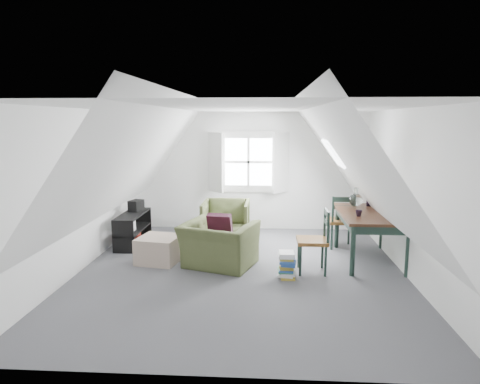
# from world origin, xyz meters

# --- Properties ---
(floor) EXTENTS (5.50, 5.50, 0.00)m
(floor) POSITION_xyz_m (0.00, 0.00, 0.00)
(floor) COLOR #505155
(floor) RESTS_ON ground
(ceiling) EXTENTS (5.50, 5.50, 0.00)m
(ceiling) POSITION_xyz_m (0.00, 0.00, 2.50)
(ceiling) COLOR white
(ceiling) RESTS_ON wall_back
(wall_back) EXTENTS (5.00, 0.00, 5.00)m
(wall_back) POSITION_xyz_m (0.00, 2.75, 1.25)
(wall_back) COLOR white
(wall_back) RESTS_ON ground
(wall_front) EXTENTS (5.00, 0.00, 5.00)m
(wall_front) POSITION_xyz_m (0.00, -2.75, 1.25)
(wall_front) COLOR white
(wall_front) RESTS_ON ground
(wall_left) EXTENTS (0.00, 5.50, 5.50)m
(wall_left) POSITION_xyz_m (-2.50, 0.00, 1.25)
(wall_left) COLOR white
(wall_left) RESTS_ON ground
(wall_right) EXTENTS (0.00, 5.50, 5.50)m
(wall_right) POSITION_xyz_m (2.50, 0.00, 1.25)
(wall_right) COLOR white
(wall_right) RESTS_ON ground
(slope_left) EXTENTS (3.19, 5.50, 4.48)m
(slope_left) POSITION_xyz_m (-1.55, 0.00, 1.78)
(slope_left) COLOR white
(slope_left) RESTS_ON wall_left
(slope_right) EXTENTS (3.19, 5.50, 4.48)m
(slope_right) POSITION_xyz_m (1.55, 0.00, 1.78)
(slope_right) COLOR white
(slope_right) RESTS_ON wall_right
(dormer_window) EXTENTS (1.71, 0.35, 1.30)m
(dormer_window) POSITION_xyz_m (0.00, 2.68, 1.45)
(dormer_window) COLOR white
(dormer_window) RESTS_ON wall_back
(skylight) EXTENTS (0.35, 0.75, 0.47)m
(skylight) POSITION_xyz_m (1.55, 1.30, 1.75)
(skylight) COLOR white
(skylight) RESTS_ON slope_right
(armchair_near) EXTENTS (1.34, 1.25, 0.71)m
(armchair_near) POSITION_xyz_m (-0.36, 0.26, 0.00)
(armchair_near) COLOR #444D29
(armchair_near) RESTS_ON floor
(armchair_far) EXTENTS (0.88, 0.91, 0.82)m
(armchair_far) POSITION_xyz_m (-0.38, 1.65, 0.00)
(armchair_far) COLOR #444D29
(armchair_far) RESTS_ON floor
(throw_pillow) EXTENTS (0.43, 0.29, 0.41)m
(throw_pillow) POSITION_xyz_m (-0.36, 0.41, 0.64)
(throw_pillow) COLOR #380F20
(throw_pillow) RESTS_ON armchair_near
(ottoman) EXTENTS (0.74, 0.74, 0.42)m
(ottoman) POSITION_xyz_m (-1.38, 0.41, 0.21)
(ottoman) COLOR tan
(ottoman) RESTS_ON floor
(dining_table) EXTENTS (0.99, 1.65, 0.82)m
(dining_table) POSITION_xyz_m (2.09, 0.69, 0.71)
(dining_table) COLOR #371F13
(dining_table) RESTS_ON floor
(demijohn) EXTENTS (0.23, 0.23, 0.33)m
(demijohn) POSITION_xyz_m (1.94, 1.14, 0.96)
(demijohn) COLOR silver
(demijohn) RESTS_ON dining_table
(vase_twigs) EXTENTS (0.08, 0.09, 0.64)m
(vase_twigs) POSITION_xyz_m (2.19, 1.24, 0.97)
(vase_twigs) COLOR black
(vase_twigs) RESTS_ON dining_table
(cup) EXTENTS (0.13, 0.13, 0.10)m
(cup) POSITION_xyz_m (1.84, 0.39, 0.82)
(cup) COLOR black
(cup) RESTS_ON dining_table
(paper_box) EXTENTS (0.15, 0.12, 0.04)m
(paper_box) POSITION_xyz_m (2.29, 0.24, 0.84)
(paper_box) COLOR white
(paper_box) RESTS_ON dining_table
(dining_chair_far) EXTENTS (0.46, 0.46, 0.98)m
(dining_chair_far) POSITION_xyz_m (1.76, 1.41, 0.51)
(dining_chair_far) COLOR brown
(dining_chair_far) RESTS_ON floor
(dining_chair_near) EXTENTS (0.46, 0.46, 0.99)m
(dining_chair_near) POSITION_xyz_m (1.13, 0.08, 0.51)
(dining_chair_near) COLOR brown
(dining_chair_near) RESTS_ON floor
(media_shelf) EXTENTS (0.39, 1.16, 0.60)m
(media_shelf) POSITION_xyz_m (-2.12, 1.34, 0.27)
(media_shelf) COLOR black
(media_shelf) RESTS_ON floor
(electronics_box) EXTENTS (0.27, 0.33, 0.22)m
(electronics_box) POSITION_xyz_m (-2.12, 1.63, 0.69)
(electronics_box) COLOR black
(electronics_box) RESTS_ON media_shelf
(magazine_stack) EXTENTS (0.29, 0.35, 0.39)m
(magazine_stack) POSITION_xyz_m (0.70, -0.19, 0.20)
(magazine_stack) COLOR #B29933
(magazine_stack) RESTS_ON floor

